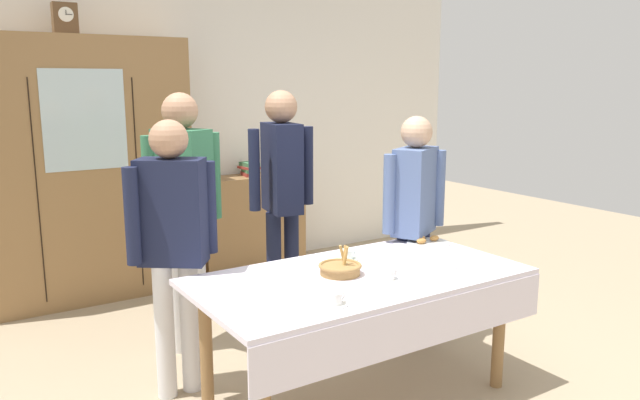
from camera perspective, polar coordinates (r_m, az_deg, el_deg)
ground_plane at (r=3.85m, az=1.68°, el=-16.63°), size 12.00×12.00×0.00m
back_wall at (r=5.81m, az=-13.26°, el=6.38°), size 6.40×0.10×2.70m
dining_table at (r=3.42m, az=3.99°, el=-8.55°), size 1.83×0.96×0.74m
wall_cabinet at (r=5.32m, az=-21.21°, el=2.48°), size 1.71×0.46×2.14m
mantel_clock at (r=5.28m, az=-22.61°, el=15.28°), size 0.18×0.11×0.24m
bookshelf_low at (r=5.96m, az=-6.45°, el=-2.03°), size 1.03×0.35×0.90m
book_stack at (r=5.87m, az=-6.56°, el=2.87°), size 0.17×0.22×0.13m
tea_cup_far_right at (r=2.94m, az=1.37°, el=-9.23°), size 0.13×0.13×0.06m
tea_cup_near_right at (r=3.31m, az=6.35°, el=-6.96°), size 0.13×0.13×0.06m
tea_cup_center at (r=3.66m, az=2.54°, el=-5.17°), size 0.13×0.13×0.06m
bread_basket at (r=3.39m, az=1.89°, el=-6.35°), size 0.24×0.24×0.16m
pastry_plate at (r=4.07m, az=9.95°, el=-3.86°), size 0.28×0.28×0.05m
spoon_mid_right at (r=3.74m, az=7.65°, el=-5.29°), size 0.12×0.02×0.01m
spoon_mid_left at (r=3.57m, az=12.18°, el=-6.26°), size 0.12×0.02×0.01m
person_by_cabinet at (r=4.17m, az=8.75°, el=-0.77°), size 0.52×0.35×1.56m
person_beside_shelf at (r=4.44m, az=-3.55°, el=1.52°), size 0.52×0.39×1.72m
person_near_right_end at (r=4.08m, az=-12.56°, el=0.35°), size 0.52×0.41×1.72m
person_behind_table_right at (r=3.50m, az=-13.49°, el=-2.95°), size 0.52×0.37×1.58m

